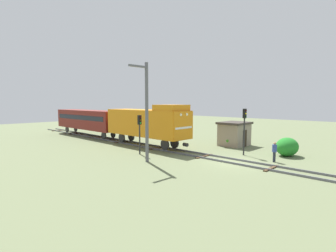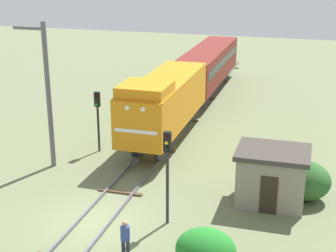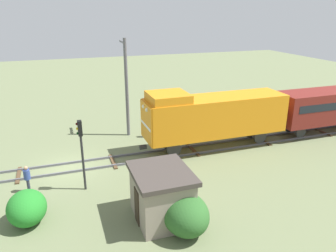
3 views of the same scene
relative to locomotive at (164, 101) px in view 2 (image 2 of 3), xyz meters
name	(u,v)px [view 2 (image 2 of 3)]	position (x,y,z in m)	size (l,w,h in m)	color
ground_plane	(95,222)	(0.00, -11.00, -2.77)	(112.87, 112.87, 0.00)	#66704C
railway_track	(95,221)	(0.00, -11.00, -2.70)	(2.40, 75.25, 0.16)	#595960
locomotive	(164,101)	(0.00, 0.00, 0.00)	(2.90, 11.60, 4.60)	orange
passenger_car_leading	(208,63)	(0.00, 13.34, -0.25)	(2.84, 14.00, 3.66)	maroon
traffic_signal_near	(167,161)	(3.20, -10.13, 0.29)	(0.32, 0.34, 4.42)	#262628
traffic_signal_mid	(98,110)	(-3.40, -2.71, -0.13)	(0.32, 0.34, 3.78)	#262628
worker_near_track	(125,237)	(2.40, -13.36, -1.78)	(0.38, 0.38, 1.70)	#262B38
catenary_mast	(47,92)	(-5.06, -5.60, 1.61)	(1.94, 0.28, 8.28)	#595960
relay_hut	(272,176)	(7.50, -6.64, -1.38)	(3.50, 2.90, 2.74)	gray
bush_near	(257,187)	(6.84, -6.70, -2.07)	(1.94, 1.59, 1.41)	#368526
bush_mid	(206,250)	(5.65, -13.23, -1.91)	(2.38, 1.95, 1.73)	#227B26
bush_far	(303,180)	(8.97, -5.90, -1.77)	(2.75, 2.25, 2.00)	#2B5B26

